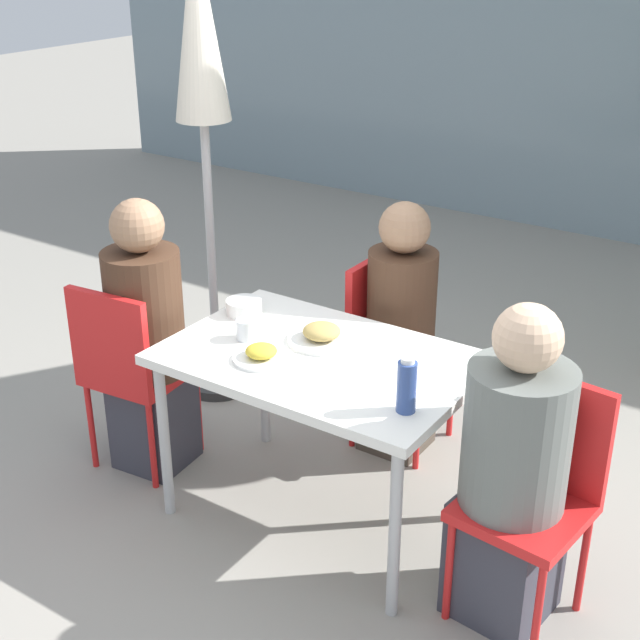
% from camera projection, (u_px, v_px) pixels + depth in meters
% --- Properties ---
extents(ground_plane, '(24.00, 24.00, 0.00)m').
position_uv_depth(ground_plane, '(320.00, 514.00, 3.73)').
color(ground_plane, gray).
extents(dining_table, '(1.19, 0.79, 0.75)m').
position_uv_depth(dining_table, '(320.00, 371.00, 3.45)').
color(dining_table, white).
rests_on(dining_table, ground).
extents(chair_left, '(0.44, 0.44, 0.89)m').
position_uv_depth(chair_left, '(128.00, 364.00, 3.84)').
color(chair_left, red).
rests_on(chair_left, ground).
extents(person_left, '(0.33, 0.33, 1.25)m').
position_uv_depth(person_left, '(148.00, 344.00, 3.85)').
color(person_left, '#383842').
rests_on(person_left, ground).
extents(chair_right, '(0.44, 0.44, 0.89)m').
position_uv_depth(chair_right, '(536.00, 482.00, 3.04)').
color(chair_right, red).
rests_on(chair_right, ground).
extents(person_right, '(0.36, 0.36, 1.20)m').
position_uv_depth(person_right, '(513.00, 477.00, 3.00)').
color(person_right, '#383842').
rests_on(person_right, ground).
extents(chair_far, '(0.40, 0.40, 0.89)m').
position_uv_depth(chair_far, '(390.00, 337.00, 4.08)').
color(chair_far, red).
rests_on(chair_far, ground).
extents(person_far, '(0.31, 0.31, 1.19)m').
position_uv_depth(person_far, '(400.00, 335.00, 3.98)').
color(person_far, '#473D33').
rests_on(person_far, ground).
extents(closed_umbrella, '(0.36, 0.36, 2.31)m').
position_uv_depth(closed_umbrella, '(201.00, 67.00, 4.05)').
color(closed_umbrella, '#333333').
rests_on(closed_umbrella, ground).
extents(plate_0, '(0.22, 0.22, 0.06)m').
position_uv_depth(plate_0, '(261.00, 355.00, 3.38)').
color(plate_0, white).
rests_on(plate_0, dining_table).
extents(plate_1, '(0.27, 0.27, 0.07)m').
position_uv_depth(plate_1, '(322.00, 335.00, 3.52)').
color(plate_1, white).
rests_on(plate_1, dining_table).
extents(bottle, '(0.07, 0.07, 0.20)m').
position_uv_depth(bottle, '(407.00, 386.00, 3.00)').
color(bottle, '#334C8E').
rests_on(bottle, dining_table).
extents(drinking_cup, '(0.08, 0.08, 0.08)m').
position_uv_depth(drinking_cup, '(247.00, 329.00, 3.53)').
color(drinking_cup, white).
rests_on(drinking_cup, dining_table).
extents(salad_bowl, '(0.15, 0.15, 0.06)m').
position_uv_depth(salad_bowl, '(244.00, 307.00, 3.76)').
color(salad_bowl, white).
rests_on(salad_bowl, dining_table).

